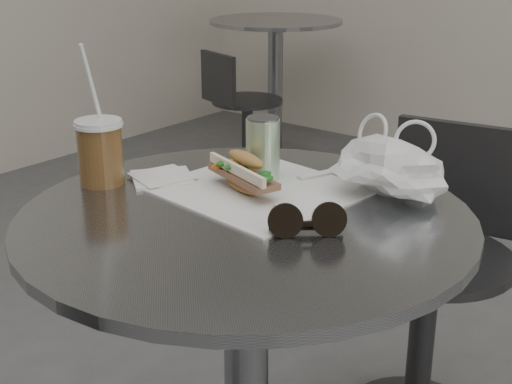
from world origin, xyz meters
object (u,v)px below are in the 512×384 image
Objects in this scene: cafe_table at (246,355)px; drink_can at (263,149)px; bg_table at (275,72)px; bg_chair at (241,125)px; chair_far at (430,300)px; sunglasses at (307,223)px; banh_mi at (244,173)px; iced_coffee at (100,151)px.

drink_can is at bearing 118.56° from cafe_table.
bg_chair is (0.15, -0.47, -0.17)m from bg_table.
cafe_table is 1.02× the size of chair_far.
banh_mi is at bearing 112.68° from sunglasses.
cafe_table is 0.33m from banh_mi.
drink_can reaches higher than chair_far.
iced_coffee is (1.15, -1.78, 0.51)m from bg_chair.
drink_can is at bearing 99.57° from sunglasses.
iced_coffee reaches higher than drink_can.
bg_table is at bearing 84.98° from sunglasses.
bg_table reaches higher than bg_chair.
chair_far is at bearing 71.67° from drink_can.
banh_mi reaches higher than bg_table.
banh_mi is 0.27m from iced_coffee.
iced_coffee is at bearing -60.01° from bg_table.
banh_mi is (-0.14, -0.54, 0.44)m from chair_far.
bg_table is 1.14× the size of bg_chair.
drink_can is at bearing -53.47° from bg_table.
cafe_table and bg_table have the same top height.
bg_table is at bearing 144.69° from banh_mi.
iced_coffee is at bearing -133.01° from banh_mi.
cafe_table is 0.45m from iced_coffee.
banh_mi is 1.83× the size of drink_can.
chair_far reaches higher than bg_chair.
cafe_table is 1.17× the size of bg_chair.
cafe_table is 3.45× the size of banh_mi.
sunglasses is (0.13, -0.01, 0.30)m from cafe_table.
banh_mi reaches higher than cafe_table.
bg_chair is at bearing 148.79° from banh_mi.
bg_table is 2.83m from sunglasses.
chair_far is 0.89m from iced_coffee.
banh_mi is at bearing -77.32° from drink_can.
drink_can reaches higher than bg_table.
sunglasses is (1.73, -2.21, 0.30)m from bg_table.
chair_far is 3.39× the size of banh_mi.
iced_coffee is at bearing -137.53° from drink_can.
sunglasses is (0.20, -0.09, -0.02)m from banh_mi.
iced_coffee is at bearing -40.35° from bg_chair.
bg_table is 6.15× the size of drink_can.
bg_table is at bearing 119.99° from iced_coffee.
iced_coffee reaches higher than banh_mi.
drink_can is at bearing 42.47° from iced_coffee.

